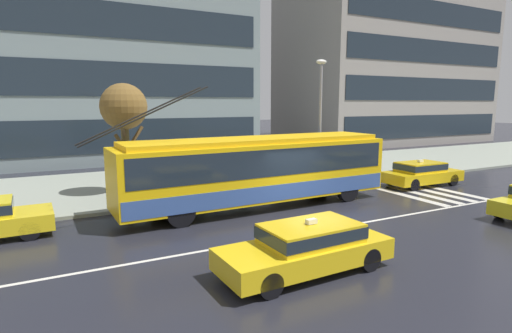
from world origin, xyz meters
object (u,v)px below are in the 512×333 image
street_tree_bare (124,109)px  pedestrian_walking_past (216,159)px  taxi_oncoming_near (307,246)px  pedestrian_approaching_curb (244,167)px  street_lamp (320,111)px  taxi_ahead_of_bus (421,173)px  bus_shelter (184,153)px  pedestrian_waiting_by_pole (155,162)px  trolleybus (258,169)px  pedestrian_at_shelter (305,153)px

street_tree_bare → pedestrian_walking_past: bearing=-25.7°
taxi_oncoming_near → street_tree_bare: bearing=103.5°
pedestrian_approaching_curb → street_lamp: size_ratio=0.27×
taxi_ahead_of_bus → bus_shelter: 12.37m
taxi_oncoming_near → pedestrian_approaching_curb: (2.84, 9.71, 0.47)m
taxi_ahead_of_bus → pedestrian_walking_past: (-10.53, 2.75, 1.06)m
taxi_ahead_of_bus → taxi_oncoming_near: bearing=-151.4°
bus_shelter → pedestrian_walking_past: bus_shelter is taller
street_lamp → bus_shelter: bearing=167.8°
pedestrian_waiting_by_pole → street_lamp: bearing=-5.8°
pedestrian_approaching_curb → street_lamp: bearing=-15.4°
taxi_oncoming_near → pedestrian_waiting_by_pole: 9.69m
trolleybus → taxi_oncoming_near: (-1.94, -6.42, -0.91)m
taxi_ahead_of_bus → street_lamp: 6.34m
street_tree_bare → street_lamp: bearing=-13.5°
pedestrian_at_shelter → bus_shelter: bearing=168.0°
taxi_oncoming_near → street_lamp: size_ratio=0.74×
taxi_ahead_of_bus → street_tree_bare: (-14.24, 4.54, 3.36)m
trolleybus → pedestrian_waiting_by_pole: (-3.55, 3.08, 0.14)m
trolleybus → pedestrian_at_shelter: 4.65m
pedestrian_waiting_by_pole → pedestrian_approaching_curb: bearing=2.7°
bus_shelter → street_lamp: street_lamp is taller
bus_shelter → pedestrian_approaching_curb: (2.92, -0.41, -0.81)m
pedestrian_at_shelter → pedestrian_approaching_curb: pedestrian_at_shelter is taller
street_lamp → street_tree_bare: street_lamp is taller
trolleybus → pedestrian_waiting_by_pole: bearing=139.1°
trolleybus → street_tree_bare: 6.83m
taxi_ahead_of_bus → pedestrian_at_shelter: pedestrian_at_shelter is taller
bus_shelter → pedestrian_walking_past: size_ratio=1.98×
pedestrian_waiting_by_pole → pedestrian_at_shelter: bearing=-5.0°
pedestrian_walking_past → street_lamp: size_ratio=0.32×
pedestrian_approaching_curb → pedestrian_waiting_by_pole: 4.50m
bus_shelter → street_tree_bare: street_tree_bare is taller
pedestrian_waiting_by_pole → street_tree_bare: bearing=125.5°
taxi_oncoming_near → pedestrian_waiting_by_pole: (-1.62, 9.50, 1.05)m
trolleybus → taxi_oncoming_near: bearing=-106.8°
pedestrian_at_shelter → taxi_ahead_of_bus: bearing=-23.6°
trolleybus → pedestrian_approaching_curb: trolleybus is taller
taxi_ahead_of_bus → pedestrian_walking_past: bearing=165.3°
street_lamp → street_tree_bare: 9.55m
taxi_oncoming_near → street_lamp: 11.40m
taxi_oncoming_near → pedestrian_waiting_by_pole: pedestrian_waiting_by_pole is taller
taxi_oncoming_near → pedestrian_approaching_curb: 10.13m
pedestrian_at_shelter → pedestrian_approaching_curb: size_ratio=1.15×
pedestrian_waiting_by_pole → street_lamp: 8.61m
taxi_ahead_of_bus → bus_shelter: (-11.71, 3.77, 1.28)m
pedestrian_waiting_by_pole → street_tree_bare: 2.87m
pedestrian_approaching_curb → street_tree_bare: bearing=167.8°
pedestrian_waiting_by_pole → taxi_ahead_of_bus: bearing=-13.4°
street_lamp → pedestrian_at_shelter: bearing=166.4°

